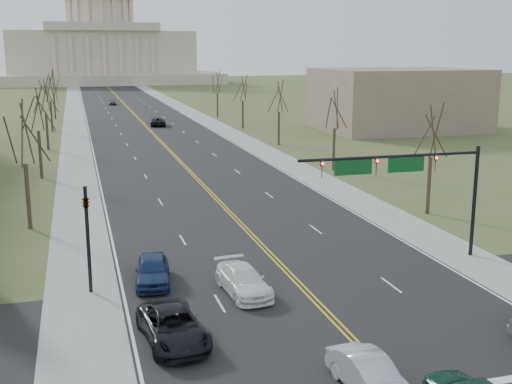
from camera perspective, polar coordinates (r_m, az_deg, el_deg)
ground at (r=27.48m, az=12.25°, el=-16.26°), size 600.00×600.00×0.00m
road at (r=132.27m, az=-10.61°, el=6.66°), size 20.00×380.00×0.01m
cross_road at (r=32.32m, az=7.21°, el=-11.49°), size 120.00×14.00×0.01m
sidewalk_left at (r=131.75m, az=-15.84°, el=6.38°), size 4.00×380.00×0.03m
sidewalk_right at (r=133.87m, az=-5.46°, el=6.89°), size 4.00×380.00×0.03m
center_line at (r=132.27m, az=-10.61°, el=6.66°), size 0.42×380.00×0.01m
edge_line_left at (r=131.76m, az=-14.88°, el=6.44°), size 0.15×380.00×0.01m
edge_line_right at (r=133.50m, az=-6.40°, el=6.85°), size 0.15×380.00×0.01m
capitol at (r=271.27m, az=-13.56°, el=12.45°), size 90.00×60.00×50.00m
signal_mast at (r=40.24m, az=13.09°, el=1.70°), size 12.12×0.44×7.20m
signal_left at (r=35.85m, az=-14.77°, el=-3.07°), size 0.32×0.36×6.00m
tree_r_0 at (r=53.10m, az=15.37°, el=5.01°), size 3.74×3.74×8.50m
tree_l_0 at (r=49.63m, az=-19.99°, el=4.65°), size 3.96×3.96×9.00m
tree_r_1 at (r=70.88m, az=7.02°, el=7.15°), size 3.74×3.74×8.50m
tree_l_1 at (r=69.47m, az=-18.88°, el=6.79°), size 3.96×3.96×9.00m
tree_r_2 at (r=89.60m, az=2.06°, el=8.35°), size 3.74×3.74×8.50m
tree_l_2 at (r=89.39m, az=-18.26°, el=7.97°), size 3.96×3.96×9.00m
tree_r_3 at (r=108.77m, az=-1.19°, el=9.10°), size 3.74×3.74×8.50m
tree_l_3 at (r=109.34m, az=-17.87°, el=8.73°), size 3.96×3.96×9.00m
tree_r_4 at (r=128.20m, az=-3.47°, el=9.60°), size 3.74×3.74×8.50m
tree_l_4 at (r=129.30m, az=-17.59°, el=9.25°), size 3.96×3.96×9.00m
bldg_right_mass at (r=110.33m, az=12.43°, el=8.05°), size 25.00×20.00×10.00m
car_sb_inner_lead at (r=26.31m, az=10.04°, el=-15.70°), size 2.04×4.61×1.47m
car_sb_outer_lead at (r=30.09m, az=-7.39°, el=-11.78°), size 3.09×5.72×1.52m
car_sb_inner_second at (r=35.43m, az=-1.14°, el=-7.88°), size 2.53×5.24×1.47m
car_sb_outer_second at (r=37.31m, az=-9.19°, el=-6.86°), size 2.46×4.95×1.62m
car_far_nb at (r=114.28m, az=-8.72°, el=6.22°), size 3.09×5.76×1.54m
car_far_sb at (r=160.29m, az=-12.65°, el=7.83°), size 1.93×4.30×1.44m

